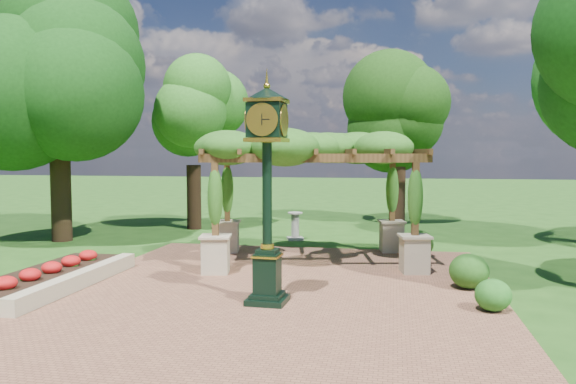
# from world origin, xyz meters

# --- Properties ---
(ground) EXTENTS (120.00, 120.00, 0.00)m
(ground) POSITION_xyz_m (0.00, 0.00, 0.00)
(ground) COLOR #1E4714
(ground) RESTS_ON ground
(brick_plaza) EXTENTS (10.00, 12.00, 0.04)m
(brick_plaza) POSITION_xyz_m (0.00, 1.00, 0.02)
(brick_plaza) COLOR brown
(brick_plaza) RESTS_ON ground
(border_wall) EXTENTS (0.35, 5.00, 0.40)m
(border_wall) POSITION_xyz_m (-4.60, 0.50, 0.20)
(border_wall) COLOR #C6B793
(border_wall) RESTS_ON ground
(flower_bed) EXTENTS (1.50, 5.00, 0.36)m
(flower_bed) POSITION_xyz_m (-5.50, 0.50, 0.18)
(flower_bed) COLOR red
(flower_bed) RESTS_ON ground
(pedestal_clock) EXTENTS (0.94, 0.94, 4.58)m
(pedestal_clock) POSITION_xyz_m (0.04, -0.01, 2.74)
(pedestal_clock) COLOR black
(pedestal_clock) RESTS_ON brick_plaza
(pergola) EXTENTS (6.67, 4.88, 3.81)m
(pergola) POSITION_xyz_m (0.30, 4.66, 3.13)
(pergola) COLOR tan
(pergola) RESTS_ON brick_plaza
(sundial) EXTENTS (0.71, 0.71, 1.02)m
(sundial) POSITION_xyz_m (-0.92, 8.75, 0.45)
(sundial) COLOR gray
(sundial) RESTS_ON ground
(shrub_front) EXTENTS (0.87, 0.87, 0.64)m
(shrub_front) POSITION_xyz_m (4.58, 0.23, 0.36)
(shrub_front) COLOR #215E1B
(shrub_front) RESTS_ON brick_plaza
(shrub_mid) EXTENTS (1.02, 1.02, 0.81)m
(shrub_mid) POSITION_xyz_m (4.35, 2.09, 0.45)
(shrub_mid) COLOR #204C15
(shrub_mid) RESTS_ON brick_plaza
(shrub_back) EXTENTS (1.16, 1.16, 0.80)m
(shrub_back) POSITION_xyz_m (3.37, 5.96, 0.44)
(shrub_back) COLOR #2F611C
(shrub_back) RESTS_ON brick_plaza
(tree_west_near) EXTENTS (4.82, 4.82, 9.37)m
(tree_west_near) POSITION_xyz_m (-9.18, 6.96, 6.44)
(tree_west_near) COLOR #302013
(tree_west_near) RESTS_ON ground
(tree_west_far) EXTENTS (3.32, 3.32, 6.91)m
(tree_west_far) POSITION_xyz_m (-5.59, 10.89, 4.72)
(tree_west_far) COLOR black
(tree_west_far) RESTS_ON ground
(tree_north) EXTENTS (3.90, 3.90, 7.19)m
(tree_north) POSITION_xyz_m (2.76, 13.91, 4.92)
(tree_north) COLOR #362015
(tree_north) RESTS_ON ground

